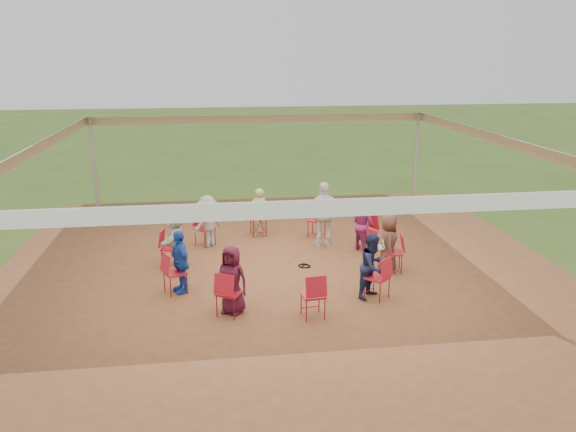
{
  "coord_description": "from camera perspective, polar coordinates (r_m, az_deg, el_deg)",
  "views": [
    {
      "loc": [
        -1.46,
        -12.11,
        4.85
      ],
      "look_at": [
        0.21,
        0.3,
        1.18
      ],
      "focal_mm": 35.0,
      "sensor_mm": 36.0,
      "label": 1
    }
  ],
  "objects": [
    {
      "name": "person_seated_6",
      "position": [
        10.81,
        -5.73,
        -6.45
      ],
      "size": [
        0.75,
        0.64,
        1.35
      ],
      "primitive_type": "imported",
      "rotation": [
        0.0,
        0.0,
        -0.51
      ],
      "color": "#441024",
      "rests_on": "ground"
    },
    {
      "name": "chair_8",
      "position": [
        10.66,
        2.55,
        -8.06
      ],
      "size": [
        0.47,
        0.49,
        0.9
      ],
      "primitive_type": null,
      "rotation": [
        0.0,
        0.0,
        0.12
      ],
      "color": "red",
      "rests_on": "ground"
    },
    {
      "name": "chair_3",
      "position": [
        15.35,
        -3.03,
        -0.35
      ],
      "size": [
        0.47,
        0.49,
        0.9
      ],
      "primitive_type": null,
      "rotation": [
        0.0,
        0.0,
        -3.02
      ],
      "color": "red",
      "rests_on": "ground"
    },
    {
      "name": "person_seated_1",
      "position": [
        14.26,
        7.66,
        -0.81
      ],
      "size": [
        0.62,
        0.75,
        1.35
      ],
      "primitive_type": "imported",
      "rotation": [
        0.0,
        0.0,
        2.0
      ],
      "color": "#8D225B",
      "rests_on": "ground"
    },
    {
      "name": "chair_7",
      "position": [
        10.8,
        -5.99,
        -7.8
      ],
      "size": [
        0.58,
        0.59,
        0.9
      ],
      "primitive_type": null,
      "rotation": [
        0.0,
        0.0,
        -0.51
      ],
      "color": "red",
      "rests_on": "ground"
    },
    {
      "name": "ground",
      "position": [
        13.12,
        -0.75,
        -5.36
      ],
      "size": [
        80.0,
        80.0,
        0.0
      ],
      "primitive_type": "plane",
      "color": "#324B17",
      "rests_on": "ground"
    },
    {
      "name": "chair_1",
      "position": [
        14.41,
        7.99,
        -1.61
      ],
      "size": [
        0.58,
        0.57,
        0.9
      ],
      "primitive_type": null,
      "rotation": [
        0.0,
        0.0,
        2.0
      ],
      "color": "red",
      "rests_on": "ground"
    },
    {
      "name": "chair_6",
      "position": [
        11.91,
        -11.4,
        -5.7
      ],
      "size": [
        0.58,
        0.57,
        0.9
      ],
      "primitive_type": null,
      "rotation": [
        0.0,
        0.0,
        -1.14
      ],
      "color": "red",
      "rests_on": "ground"
    },
    {
      "name": "standing_person",
      "position": [
        14.36,
        3.71,
        0.15
      ],
      "size": [
        1.02,
        0.55,
        1.7
      ],
      "primitive_type": "imported",
      "rotation": [
        0.0,
        0.0,
        3.1
      ],
      "color": "silver",
      "rests_on": "ground"
    },
    {
      "name": "person_seated_5",
      "position": [
        11.86,
        -10.92,
        -4.56
      ],
      "size": [
        0.7,
        0.89,
        1.35
      ],
      "primitive_type": "imported",
      "rotation": [
        0.0,
        0.0,
        -1.14
      ],
      "color": "#1F47B0",
      "rests_on": "ground"
    },
    {
      "name": "chair_2",
      "position": [
        15.25,
        2.92,
        -0.45
      ],
      "size": [
        0.58,
        0.59,
        0.9
      ],
      "primitive_type": null,
      "rotation": [
        0.0,
        0.0,
        2.63
      ],
      "color": "red",
      "rests_on": "ground"
    },
    {
      "name": "chair_9",
      "position": [
        11.58,
        9.06,
        -6.22
      ],
      "size": [
        0.61,
        0.61,
        0.9
      ],
      "primitive_type": null,
      "rotation": [
        0.0,
        0.0,
        0.75
      ],
      "color": "red",
      "rests_on": "ground"
    },
    {
      "name": "laptop",
      "position": [
        12.94,
        9.43,
        -2.89
      ],
      "size": [
        0.32,
        0.37,
        0.23
      ],
      "rotation": [
        0.0,
        0.0,
        1.37
      ],
      "color": "#B7B7BC",
      "rests_on": "ground"
    },
    {
      "name": "person_seated_0",
      "position": [
        12.94,
        10.15,
        -2.73
      ],
      "size": [
        0.49,
        0.72,
        1.35
      ],
      "primitive_type": "imported",
      "rotation": [
        0.0,
        0.0,
        1.37
      ],
      "color": "#543227",
      "rests_on": "ground"
    },
    {
      "name": "chair_4",
      "position": [
        14.67,
        -8.44,
        -1.3
      ],
      "size": [
        0.61,
        0.61,
        0.9
      ],
      "primitive_type": null,
      "rotation": [
        0.0,
        0.0,
        -2.4
      ],
      "color": "red",
      "rests_on": "ground"
    },
    {
      "name": "chair_0",
      "position": [
        13.03,
        10.62,
        -3.69
      ],
      "size": [
        0.51,
        0.5,
        0.9
      ],
      "primitive_type": null,
      "rotation": [
        0.0,
        0.0,
        1.37
      ],
      "color": "red",
      "rests_on": "ground"
    },
    {
      "name": "tent",
      "position": [
        12.44,
        -0.79,
        4.84
      ],
      "size": [
        10.33,
        10.33,
        3.0
      ],
      "color": "#B2B2B7",
      "rests_on": "ground"
    },
    {
      "name": "dirt_patch",
      "position": [
        13.12,
        -0.75,
        -5.33
      ],
      "size": [
        13.0,
        13.0,
        0.0
      ],
      "primitive_type": "plane",
      "color": "brown",
      "rests_on": "ground"
    },
    {
      "name": "person_seated_2",
      "position": [
        15.17,
        -2.95,
        0.36
      ],
      "size": [
        0.53,
        0.38,
        1.35
      ],
      "primitive_type": "imported",
      "rotation": [
        0.0,
        0.0,
        -3.02
      ],
      "color": "tan",
      "rests_on": "ground"
    },
    {
      "name": "person_seated_4",
      "position": [
        13.29,
        -11.37,
        -2.28
      ],
      "size": [
        0.7,
        1.32,
        1.35
      ],
      "primitive_type": "imported",
      "rotation": [
        0.0,
        0.0,
        -1.77
      ],
      "color": "#B7B5A3",
      "rests_on": "ground"
    },
    {
      "name": "chair_5",
      "position": [
        13.4,
        -11.81,
        -3.2
      ],
      "size": [
        0.51,
        0.5,
        0.9
      ],
      "primitive_type": null,
      "rotation": [
        0.0,
        0.0,
        -1.77
      ],
      "color": "red",
      "rests_on": "ground"
    },
    {
      "name": "person_seated_3",
      "position": [
        14.52,
        -8.16,
        -0.52
      ],
      "size": [
        0.93,
        0.91,
        1.35
      ],
      "primitive_type": "imported",
      "rotation": [
        0.0,
        0.0,
        -2.4
      ],
      "color": "gray",
      "rests_on": "ground"
    },
    {
      "name": "cable_coil",
      "position": [
        13.22,
        1.72,
        -5.1
      ],
      "size": [
        0.34,
        0.34,
        0.03
      ],
      "rotation": [
        0.0,
        0.0,
        -0.21
      ],
      "color": "black",
      "rests_on": "ground"
    },
    {
      "name": "person_seated_7",
      "position": [
        11.55,
        8.6,
        -5.03
      ],
      "size": [
        0.74,
        0.72,
        1.35
      ],
      "primitive_type": "imported",
      "rotation": [
        0.0,
        0.0,
        0.75
      ],
      "color": "#191F41",
      "rests_on": "ground"
    }
  ]
}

